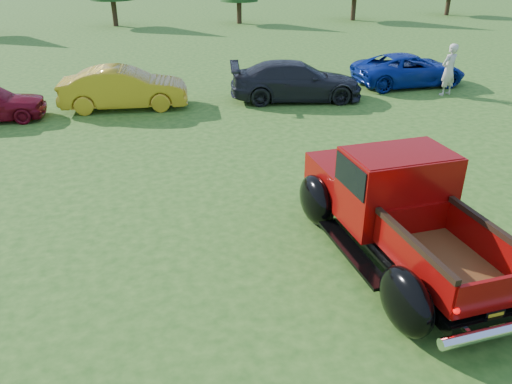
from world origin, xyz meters
name	(u,v)px	position (x,y,z in m)	size (l,w,h in m)	color
ground	(280,236)	(0.00, 0.00, 0.00)	(120.00, 120.00, 0.00)	#275217
pickup_truck	(394,204)	(1.93, -0.94, 0.95)	(2.70, 5.47, 2.00)	black
show_car_yellow	(124,88)	(-2.79, 9.88, 0.73)	(1.55, 4.44, 1.46)	#C09319
show_car_grey	(296,81)	(3.50, 9.39, 0.72)	(2.01, 4.94, 1.43)	black
show_car_blue	(409,70)	(8.75, 10.28, 0.65)	(2.16, 4.68, 1.30)	navy
spectator	(449,70)	(9.42, 8.55, 0.99)	(0.72, 0.47, 1.97)	beige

